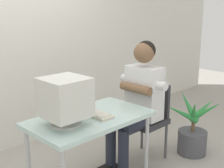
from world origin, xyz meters
TOP-DOWN VIEW (x-y plane):
  - wall_back at (0.30, 1.40)m, footprint 8.00×0.10m
  - desk at (0.00, 0.00)m, footprint 1.11×0.63m
  - crt_monitor at (-0.27, -0.01)m, footprint 0.36×0.35m
  - keyboard at (0.06, 0.04)m, footprint 0.16×0.45m
  - office_chair at (0.88, 0.04)m, footprint 0.41×0.41m
  - person_seated at (0.70, 0.04)m, footprint 0.71×0.58m
  - potted_plant at (1.32, -0.28)m, footprint 0.62×0.56m

SIDE VIEW (x-z plane):
  - potted_plant at x=1.32m, z-range -0.11..0.62m
  - office_chair at x=0.88m, z-range 0.07..0.92m
  - desk at x=0.00m, z-range 0.30..1.03m
  - person_seated at x=0.70m, z-range 0.07..1.41m
  - keyboard at x=0.06m, z-range 0.73..0.76m
  - crt_monitor at x=-0.27m, z-range 0.76..1.16m
  - wall_back at x=0.30m, z-range 0.00..3.00m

